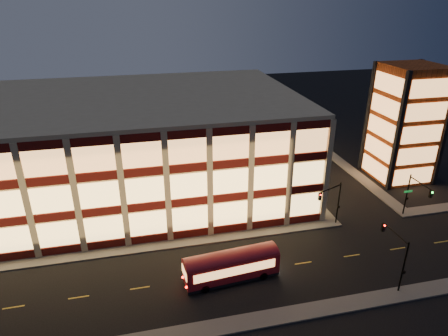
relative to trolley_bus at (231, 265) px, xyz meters
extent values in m
plane|color=black|center=(-7.48, 6.76, -1.87)|extent=(200.00, 200.00, 0.00)
cube|color=#514F4C|center=(-10.48, 7.76, -1.79)|extent=(54.00, 2.00, 0.15)
cube|color=#514F4C|center=(15.52, 23.76, -1.79)|extent=(2.00, 30.00, 0.15)
cube|color=#514F4C|center=(32.52, 7.76, -1.79)|extent=(14.00, 2.00, 0.15)
cube|color=#514F4C|center=(26.52, 23.76, -1.79)|extent=(2.00, 30.00, 0.15)
cube|color=tan|center=(-10.48, 23.76, 5.13)|extent=(50.00, 30.00, 14.00)
cube|color=tan|center=(-10.48, 23.76, 12.38)|extent=(50.40, 30.40, 0.50)
cube|color=#470C0A|center=(-10.48, 8.64, -1.22)|extent=(50.10, 0.25, 1.00)
cube|color=#FCC469|center=(-10.48, 8.66, 0.88)|extent=(49.00, 0.20, 3.00)
cube|color=#470C0A|center=(14.64, 23.76, -1.22)|extent=(0.25, 30.10, 1.00)
cube|color=#FCC469|center=(14.62, 23.76, 0.88)|extent=(0.20, 29.00, 3.00)
cube|color=#470C0A|center=(-10.48, 8.64, 3.18)|extent=(50.10, 0.25, 1.00)
cube|color=#FCC469|center=(-10.48, 8.66, 5.28)|extent=(49.00, 0.20, 3.00)
cube|color=#470C0A|center=(14.64, 23.76, 3.18)|extent=(0.25, 30.10, 1.00)
cube|color=#FCC469|center=(14.62, 23.76, 5.28)|extent=(0.20, 29.00, 3.00)
cube|color=#470C0A|center=(-10.48, 8.64, 7.58)|extent=(50.10, 0.25, 1.00)
cube|color=#FCC469|center=(-10.48, 8.66, 9.68)|extent=(49.00, 0.20, 3.00)
cube|color=#470C0A|center=(14.64, 23.76, 7.58)|extent=(0.25, 30.10, 1.00)
cube|color=#FCC469|center=(14.62, 23.76, 9.68)|extent=(0.20, 29.00, 3.00)
cube|color=#8C3814|center=(32.52, 18.76, 7.13)|extent=(8.00, 8.00, 18.00)
cube|color=black|center=(28.52, 14.76, 7.13)|extent=(0.60, 0.60, 18.00)
cube|color=black|center=(36.52, 14.76, 7.13)|extent=(0.60, 0.60, 18.00)
cube|color=black|center=(28.52, 22.76, 7.13)|extent=(0.60, 0.60, 18.00)
cube|color=black|center=(36.52, 22.76, 7.13)|extent=(0.60, 0.60, 18.00)
cube|color=#FFA659|center=(32.52, 14.68, -0.07)|extent=(6.60, 0.16, 2.60)
cube|color=#FFA659|center=(28.44, 18.76, -0.07)|extent=(0.16, 6.60, 2.60)
cube|color=#FFA659|center=(32.52, 14.68, 3.33)|extent=(6.60, 0.16, 2.60)
cube|color=#FFA659|center=(28.44, 18.76, 3.33)|extent=(0.16, 6.60, 2.60)
cube|color=#FFA659|center=(32.52, 14.68, 6.73)|extent=(6.60, 0.16, 2.60)
cube|color=#FFA659|center=(28.44, 18.76, 6.73)|extent=(0.16, 6.60, 2.60)
cube|color=#FFA659|center=(32.52, 14.68, 10.13)|extent=(6.60, 0.16, 2.60)
cube|color=#FFA659|center=(28.44, 18.76, 10.13)|extent=(0.16, 6.60, 2.60)
cube|color=#FFA659|center=(32.52, 14.68, 13.53)|extent=(6.60, 0.16, 2.60)
cube|color=#FFA659|center=(28.44, 18.76, 13.53)|extent=(0.16, 6.60, 2.60)
cylinder|color=black|center=(16.02, 7.56, 1.13)|extent=(0.18, 0.18, 6.00)
cylinder|color=black|center=(14.27, 6.81, 3.83)|extent=(3.56, 1.63, 0.14)
cube|color=black|center=(12.52, 6.06, 3.33)|extent=(0.32, 0.32, 0.95)
sphere|color=#FF0C05|center=(12.52, 5.88, 3.63)|extent=(0.20, 0.20, 0.20)
cube|color=black|center=(16.02, 7.36, 0.73)|extent=(0.25, 0.18, 0.28)
cylinder|color=black|center=(26.02, 7.56, 1.13)|extent=(0.18, 0.18, 6.00)
cylinder|color=black|center=(26.02, 5.56, 3.83)|extent=(0.14, 4.00, 0.14)
cube|color=black|center=(26.02, 3.56, 3.33)|extent=(0.32, 0.32, 0.95)
sphere|color=#0CFF26|center=(26.02, 3.38, 3.63)|extent=(0.20, 0.20, 0.20)
cube|color=black|center=(26.02, 7.36, 0.73)|extent=(0.25, 0.18, 0.28)
cube|color=#0C7226|center=(26.02, 7.41, 1.73)|extent=(1.20, 0.06, 0.28)
cylinder|color=black|center=(16.02, -5.74, 1.13)|extent=(0.18, 0.18, 6.00)
cylinder|color=black|center=(16.02, -3.74, 3.83)|extent=(0.14, 4.00, 0.14)
cube|color=black|center=(16.02, -1.74, 3.33)|extent=(0.32, 0.32, 0.95)
sphere|color=#FF0C05|center=(16.02, -1.92, 3.63)|extent=(0.20, 0.20, 0.20)
cube|color=black|center=(16.02, -5.94, 0.73)|extent=(0.25, 0.18, 0.28)
cube|color=maroon|center=(0.00, 0.00, -0.18)|extent=(10.13, 3.38, 2.29)
cube|color=black|center=(0.00, 0.00, -1.52)|extent=(10.13, 3.38, 0.35)
cylinder|color=black|center=(-3.07, -1.38, -1.42)|extent=(0.92, 0.38, 0.90)
cylinder|color=black|center=(-3.27, 0.80, -1.42)|extent=(0.92, 0.38, 0.90)
cylinder|color=black|center=(3.27, -0.80, -1.42)|extent=(0.92, 0.38, 0.90)
cylinder|color=black|center=(3.07, 1.38, -1.42)|extent=(0.92, 0.38, 0.90)
cube|color=#FFA659|center=(0.12, -1.27, 0.12)|extent=(8.72, 0.86, 0.99)
cube|color=#FFA659|center=(-0.12, 1.27, 0.12)|extent=(8.72, 0.86, 0.99)
camera|label=1|loc=(-8.42, -32.70, 26.11)|focal=32.00mm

